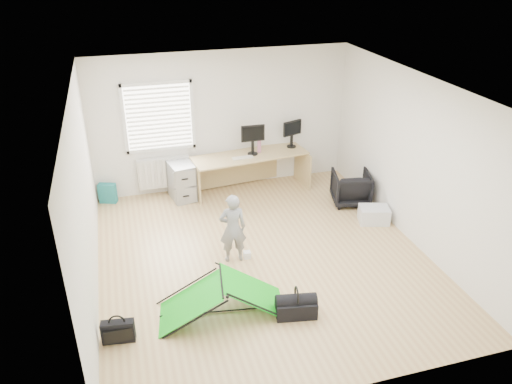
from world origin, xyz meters
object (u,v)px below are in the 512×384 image
object	(u,v)px
filing_cabinet	(183,180)
storage_crate	(374,215)
desk	(250,173)
thermos	(259,146)
person	(233,228)
monitor_left	(253,144)
kite	(222,296)
duffel_bag	(296,308)
laptop_bag	(118,331)
monitor_right	(292,137)
office_chair	(351,188)

from	to	relation	value
filing_cabinet	storage_crate	bearing A→B (deg)	-41.75
desk	thermos	size ratio (longest dim) A/B	8.20
desk	person	distance (m)	2.47
monitor_left	kite	world-z (taller)	monitor_left
desk	person	size ratio (longest dim) A/B	1.98
duffel_bag	laptop_bag	bearing A→B (deg)	-173.82
desk	duffel_bag	size ratio (longest dim) A/B	4.17
person	laptop_bag	bearing A→B (deg)	41.34
person	storage_crate	distance (m)	2.73
storage_crate	duffel_bag	xyz separation A→B (m)	(-2.17, -1.95, -0.03)
desk	thermos	xyz separation A→B (m)	(0.21, 0.07, 0.52)
kite	filing_cabinet	bearing A→B (deg)	98.66
monitor_right	office_chair	size ratio (longest dim) A/B	0.61
person	laptop_bag	xyz separation A→B (m)	(-1.78, -1.33, -0.41)
office_chair	kite	xyz separation A→B (m)	(-3.02, -2.40, -0.05)
thermos	storage_crate	distance (m)	2.57
office_chair	person	distance (m)	2.88
thermos	person	xyz separation A→B (m)	(-1.11, -2.36, -0.33)
filing_cabinet	storage_crate	size ratio (longest dim) A/B	1.42
office_chair	laptop_bag	distance (m)	5.07
office_chair	duffel_bag	bearing A→B (deg)	66.50
desk	filing_cabinet	distance (m)	1.33
office_chair	duffel_bag	world-z (taller)	office_chair
monitor_left	office_chair	distance (m)	2.04
monitor_left	monitor_right	bearing A→B (deg)	11.65
filing_cabinet	person	bearing A→B (deg)	-90.24
monitor_left	thermos	size ratio (longest dim) A/B	1.67
monitor_right	duffel_bag	world-z (taller)	monitor_right
monitor_left	thermos	distance (m)	0.18
person	monitor_left	bearing A→B (deg)	-108.18
filing_cabinet	monitor_right	xyz separation A→B (m)	(2.23, 0.12, 0.60)
monitor_left	office_chair	world-z (taller)	monitor_left
desk	storage_crate	size ratio (longest dim) A/B	4.38
person	duffel_bag	world-z (taller)	person
office_chair	kite	world-z (taller)	office_chair
person	kite	bearing A→B (deg)	73.98
laptop_bag	storage_crate	bearing A→B (deg)	30.02
desk	filing_cabinet	world-z (taller)	desk
desk	duffel_bag	distance (m)	3.81
office_chair	duffel_bag	size ratio (longest dim) A/B	1.28
monitor_left	thermos	world-z (taller)	monitor_left
monitor_left	kite	xyz separation A→B (m)	(-1.40, -3.46, -0.72)
duffel_bag	monitor_left	bearing A→B (deg)	92.92
office_chair	duffel_bag	xyz separation A→B (m)	(-2.10, -2.73, -0.20)
thermos	storage_crate	size ratio (longest dim) A/B	0.53
monitor_left	storage_crate	xyz separation A→B (m)	(1.70, -1.84, -0.84)
monitor_right	kite	world-z (taller)	monitor_right
desk	office_chair	size ratio (longest dim) A/B	3.25
person	laptop_bag	size ratio (longest dim) A/B	2.81
monitor_right	thermos	xyz separation A→B (m)	(-0.70, -0.09, -0.07)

